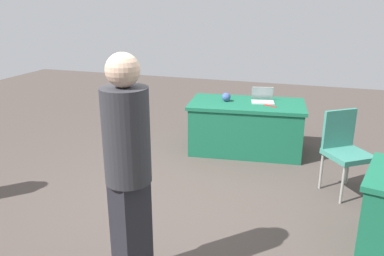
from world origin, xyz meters
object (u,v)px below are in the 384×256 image
(chair_tucked_right, at_px, (345,147))
(laptop_silver, at_px, (263,99))
(table_foreground, at_px, (246,127))
(person_attendee_browsing, at_px, (128,163))
(scissors_red, at_px, (270,106))
(yarn_ball, at_px, (226,97))

(chair_tucked_right, xyz_separation_m, laptop_silver, (1.10, -1.06, 0.23))
(table_foreground, relative_size, chair_tucked_right, 1.81)
(person_attendee_browsing, xyz_separation_m, laptop_silver, (-0.52, -3.23, -0.25))
(scissors_red, bearing_deg, yarn_ball, -166.62)
(scissors_red, bearing_deg, person_attendee_browsing, -82.63)
(table_foreground, distance_m, person_attendee_browsing, 3.20)
(person_attendee_browsing, bearing_deg, table_foreground, -167.48)
(chair_tucked_right, distance_m, person_attendee_browsing, 2.75)
(chair_tucked_right, height_order, laptop_silver, chair_tucked_right)
(table_foreground, distance_m, scissors_red, 0.51)
(table_foreground, distance_m, yarn_ball, 0.53)
(laptop_silver, bearing_deg, chair_tucked_right, 123.68)
(person_attendee_browsing, height_order, laptop_silver, person_attendee_browsing)
(laptop_silver, xyz_separation_m, yarn_ball, (0.51, 0.13, 0.02))
(table_foreground, bearing_deg, chair_tucked_right, 143.98)
(chair_tucked_right, distance_m, scissors_red, 1.30)
(chair_tucked_right, height_order, scissors_red, chair_tucked_right)
(yarn_ball, bearing_deg, person_attendee_browsing, 89.83)
(person_attendee_browsing, relative_size, yarn_ball, 14.32)
(scissors_red, bearing_deg, chair_tucked_right, -22.02)
(table_foreground, bearing_deg, laptop_silver, -151.55)
(person_attendee_browsing, distance_m, scissors_red, 3.11)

